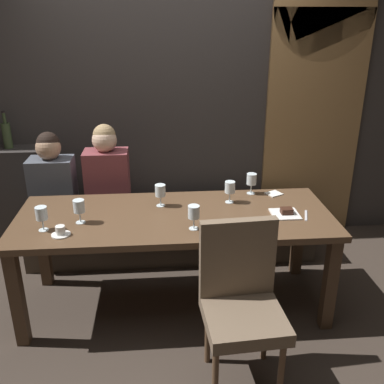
# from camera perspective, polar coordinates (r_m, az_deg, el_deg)

# --- Properties ---
(ground) EXTENTS (9.00, 9.00, 0.00)m
(ground) POSITION_cam_1_polar(r_m,az_deg,el_deg) (3.42, -2.12, -14.30)
(ground) COLOR #382D26
(back_wall_tiled) EXTENTS (6.00, 0.12, 3.00)m
(back_wall_tiled) POSITION_cam_1_polar(r_m,az_deg,el_deg) (4.00, -3.26, 14.52)
(back_wall_tiled) COLOR #383330
(back_wall_tiled) RESTS_ON ground
(arched_door) EXTENTS (0.90, 0.05, 2.55)m
(arched_door) POSITION_cam_1_polar(r_m,az_deg,el_deg) (4.21, 15.95, 12.24)
(arched_door) COLOR olive
(arched_door) RESTS_ON ground
(back_counter) EXTENTS (1.10, 0.28, 0.95)m
(back_counter) POSITION_cam_1_polar(r_m,az_deg,el_deg) (4.34, -23.78, -0.80)
(back_counter) COLOR #2F2B29
(back_counter) RESTS_ON ground
(dining_table) EXTENTS (2.20, 0.84, 0.74)m
(dining_table) POSITION_cam_1_polar(r_m,az_deg,el_deg) (3.07, -2.29, -4.47)
(dining_table) COLOR #493422
(dining_table) RESTS_ON ground
(banquette_bench) EXTENTS (2.50, 0.44, 0.45)m
(banquette_bench) POSITION_cam_1_polar(r_m,az_deg,el_deg) (3.89, -2.64, -5.45)
(banquette_bench) COLOR #40352A
(banquette_bench) RESTS_ON ground
(chair_near_side) EXTENTS (0.47, 0.47, 0.98)m
(chair_near_side) POSITION_cam_1_polar(r_m,az_deg,el_deg) (2.54, 6.46, -13.33)
(chair_near_side) COLOR brown
(chair_near_side) RESTS_ON ground
(diner_redhead) EXTENTS (0.36, 0.24, 0.72)m
(diner_redhead) POSITION_cam_1_polar(r_m,az_deg,el_deg) (3.77, -17.90, 1.83)
(diner_redhead) COLOR #4C515B
(diner_redhead) RESTS_ON banquette_bench
(diner_bearded) EXTENTS (0.36, 0.24, 0.78)m
(diner_bearded) POSITION_cam_1_polar(r_m,az_deg,el_deg) (3.67, -11.10, 2.46)
(diner_bearded) COLOR brown
(diner_bearded) RESTS_ON banquette_bench
(wine_bottle_pale_label) EXTENTS (0.08, 0.08, 0.33)m
(wine_bottle_pale_label) POSITION_cam_1_polar(r_m,az_deg,el_deg) (4.13, -23.14, 6.95)
(wine_bottle_pale_label) COLOR #384728
(wine_bottle_pale_label) RESTS_ON back_counter
(wine_glass_far_left) EXTENTS (0.08, 0.08, 0.16)m
(wine_glass_far_left) POSITION_cam_1_polar(r_m,az_deg,el_deg) (2.93, -19.16, -2.80)
(wine_glass_far_left) COLOR silver
(wine_glass_far_left) RESTS_ON dining_table
(wine_glass_near_right) EXTENTS (0.08, 0.08, 0.16)m
(wine_glass_near_right) POSITION_cam_1_polar(r_m,az_deg,el_deg) (2.97, -14.61, -1.96)
(wine_glass_near_right) COLOR silver
(wine_glass_near_right) RESTS_ON dining_table
(wine_glass_far_right) EXTENTS (0.08, 0.08, 0.16)m
(wine_glass_far_right) POSITION_cam_1_polar(r_m,az_deg,el_deg) (3.20, 5.00, 0.50)
(wine_glass_far_right) COLOR silver
(wine_glass_far_right) RESTS_ON dining_table
(wine_glass_center_front) EXTENTS (0.08, 0.08, 0.16)m
(wine_glass_center_front) POSITION_cam_1_polar(r_m,az_deg,el_deg) (2.79, 0.24, -2.78)
(wine_glass_center_front) COLOR silver
(wine_glass_center_front) RESTS_ON dining_table
(wine_glass_near_left) EXTENTS (0.08, 0.08, 0.16)m
(wine_glass_near_left) POSITION_cam_1_polar(r_m,az_deg,el_deg) (3.38, 7.83, 1.63)
(wine_glass_near_left) COLOR silver
(wine_glass_near_left) RESTS_ON dining_table
(wine_glass_end_right) EXTENTS (0.08, 0.08, 0.16)m
(wine_glass_end_right) POSITION_cam_1_polar(r_m,az_deg,el_deg) (3.14, -4.18, 0.06)
(wine_glass_end_right) COLOR silver
(wine_glass_end_right) RESTS_ON dining_table
(espresso_cup) EXTENTS (0.12, 0.12, 0.06)m
(espresso_cup) POSITION_cam_1_polar(r_m,az_deg,el_deg) (2.87, -16.88, -4.98)
(espresso_cup) COLOR white
(espresso_cup) RESTS_ON dining_table
(dessert_plate) EXTENTS (0.19, 0.19, 0.05)m
(dessert_plate) POSITION_cam_1_polar(r_m,az_deg,el_deg) (3.10, 12.19, -2.70)
(dessert_plate) COLOR white
(dessert_plate) RESTS_ON dining_table
(fork_on_table) EXTENTS (0.07, 0.17, 0.01)m
(fork_on_table) POSITION_cam_1_polar(r_m,az_deg,el_deg) (3.12, 14.74, -3.01)
(fork_on_table) COLOR silver
(fork_on_table) RESTS_ON dining_table
(folded_napkin) EXTENTS (0.14, 0.14, 0.01)m
(folded_napkin) POSITION_cam_1_polar(r_m,az_deg,el_deg) (3.44, 10.71, -0.22)
(folded_napkin) COLOR silver
(folded_napkin) RESTS_ON dining_table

